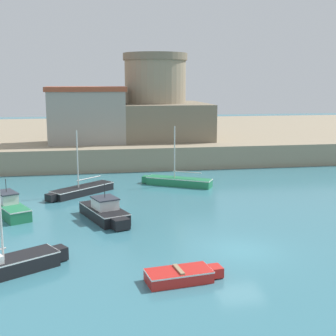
% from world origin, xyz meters
% --- Properties ---
extents(ground_plane, '(200.00, 200.00, 0.00)m').
position_xyz_m(ground_plane, '(0.00, 0.00, 0.00)').
color(ground_plane, teal).
extents(quay_seawall, '(120.00, 40.00, 2.35)m').
position_xyz_m(quay_seawall, '(0.00, 42.89, 1.18)').
color(quay_seawall, gray).
rests_on(quay_seawall, ground).
extents(sailboat_green_0, '(5.93, 4.01, 5.19)m').
position_xyz_m(sailboat_green_0, '(-0.32, 16.18, 0.40)').
color(sailboat_green_0, '#237A4C').
rests_on(sailboat_green_0, ground).
extents(dinghy_red_1, '(3.70, 1.81, 0.63)m').
position_xyz_m(dinghy_red_1, '(-3.88, -3.27, 0.30)').
color(dinghy_red_1, red).
rests_on(dinghy_red_1, ground).
extents(sailboat_black_2, '(5.40, 4.88, 5.19)m').
position_xyz_m(sailboat_black_2, '(-8.58, 14.29, 0.37)').
color(sailboat_black_2, black).
rests_on(sailboat_black_2, ground).
extents(motorboat_green_4, '(3.61, 5.73, 2.46)m').
position_xyz_m(motorboat_green_4, '(-13.47, 9.39, 0.57)').
color(motorboat_green_4, '#237A4C').
rests_on(motorboat_green_4, ground).
extents(motorboat_black_7, '(3.30, 5.55, 2.41)m').
position_xyz_m(motorboat_black_7, '(-6.95, 7.02, 0.54)').
color(motorboat_black_7, black).
rests_on(motorboat_black_7, ground).
extents(fortress, '(11.79, 11.79, 9.77)m').
position_xyz_m(fortress, '(0.00, 31.91, 5.73)').
color(fortress, '#796C57').
rests_on(fortress, quay_seawall).
extents(harbor_shed_mid_row, '(8.46, 4.99, 6.03)m').
position_xyz_m(harbor_shed_mid_row, '(-8.00, 28.39, 5.39)').
color(harbor_shed_mid_row, gray).
rests_on(harbor_shed_mid_row, quay_seawall).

